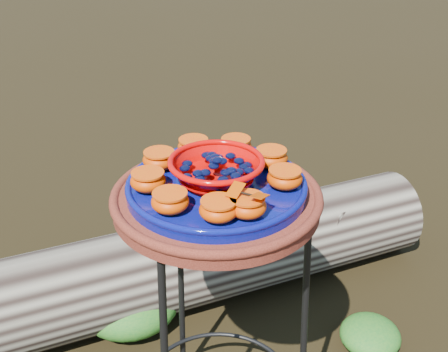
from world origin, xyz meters
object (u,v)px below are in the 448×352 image
terracotta_saucer (217,200)px  driftwood_log (205,258)px  red_bowl (216,171)px  plant_stand (218,332)px  cobalt_plate (216,188)px

terracotta_saucer → driftwood_log: (0.23, 0.51, -0.57)m
red_bowl → driftwood_log: bearing=66.3°
red_bowl → terracotta_saucer: bearing=0.0°
plant_stand → terracotta_saucer: size_ratio=1.62×
terracotta_saucer → driftwood_log: terracotta_saucer is taller
red_bowl → cobalt_plate: bearing=0.0°
cobalt_plate → red_bowl: size_ratio=2.00×
cobalt_plate → driftwood_log: (0.23, 0.51, -0.60)m
plant_stand → cobalt_plate: size_ratio=1.89×
terracotta_saucer → red_bowl: size_ratio=2.33×
cobalt_plate → red_bowl: red_bowl is taller
plant_stand → cobalt_plate: (0.00, 0.00, 0.40)m
terracotta_saucer → red_bowl: red_bowl is taller
terracotta_saucer → cobalt_plate: cobalt_plate is taller
plant_stand → red_bowl: 0.44m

